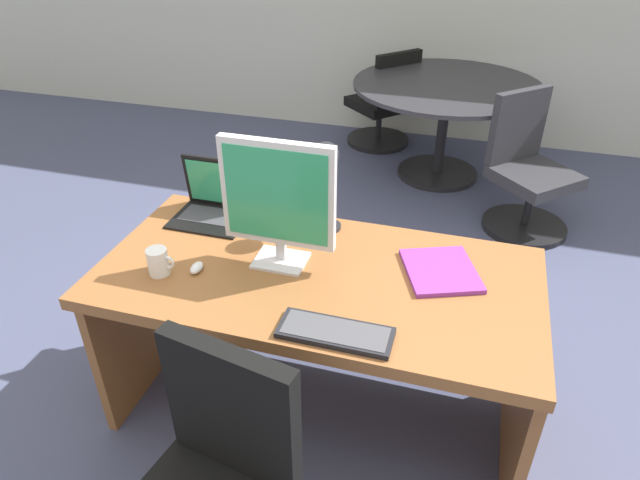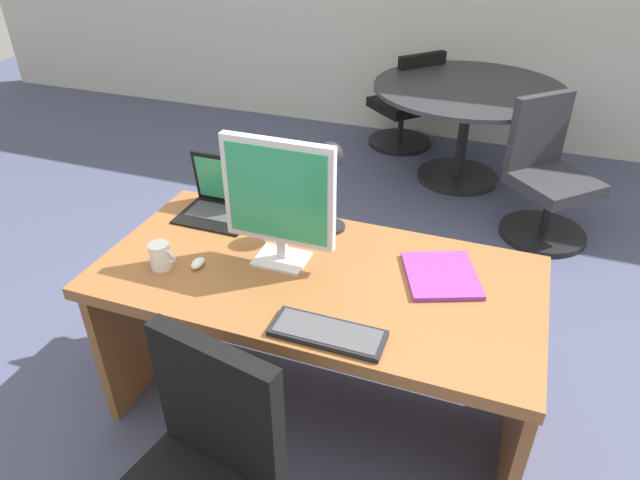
# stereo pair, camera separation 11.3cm
# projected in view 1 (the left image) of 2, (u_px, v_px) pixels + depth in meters

# --- Properties ---
(ground) EXTENTS (12.00, 12.00, 0.00)m
(ground) POSITION_uv_depth(u_px,v_px,m) (381.00, 238.00, 3.76)
(ground) COLOR #474C6B
(desk) EXTENTS (1.68, 0.83, 0.76)m
(desk) POSITION_uv_depth(u_px,v_px,m) (320.00, 305.00, 2.27)
(desk) COLOR brown
(desk) RESTS_ON ground
(monitor) EXTENTS (0.43, 0.16, 0.50)m
(monitor) POSITION_uv_depth(u_px,v_px,m) (278.00, 198.00, 2.04)
(monitor) COLOR silver
(monitor) RESTS_ON desk
(laptop) EXTENTS (0.32, 0.26, 0.25)m
(laptop) POSITION_uv_depth(u_px,v_px,m) (215.00, 198.00, 2.48)
(laptop) COLOR black
(laptop) RESTS_ON desk
(keyboard) EXTENTS (0.38, 0.14, 0.02)m
(keyboard) POSITION_uv_depth(u_px,v_px,m) (335.00, 333.00, 1.83)
(keyboard) COLOR black
(keyboard) RESTS_ON desk
(mouse) EXTENTS (0.04, 0.07, 0.03)m
(mouse) POSITION_uv_depth(u_px,v_px,m) (197.00, 268.00, 2.13)
(mouse) COLOR silver
(mouse) RESTS_ON desk
(desk_lamp) EXTENTS (0.12, 0.14, 0.40)m
(desk_lamp) POSITION_uv_depth(u_px,v_px,m) (326.00, 167.00, 2.23)
(desk_lamp) COLOR black
(desk_lamp) RESTS_ON desk
(book) EXTENTS (0.35, 0.37, 0.02)m
(book) POSITION_uv_depth(u_px,v_px,m) (441.00, 271.00, 2.13)
(book) COLOR purple
(book) RESTS_ON desk
(coffee_mug) EXTENTS (0.11, 0.08, 0.11)m
(coffee_mug) POSITION_uv_depth(u_px,v_px,m) (159.00, 262.00, 2.10)
(coffee_mug) COLOR white
(coffee_mug) RESTS_ON desk
(meeting_table) EXTENTS (1.41, 1.41, 0.75)m
(meeting_table) POSITION_uv_depth(u_px,v_px,m) (445.00, 107.00, 4.26)
(meeting_table) COLOR black
(meeting_table) RESTS_ON ground
(meeting_chair_near) EXTENTS (0.66, 0.66, 0.91)m
(meeting_chair_near) POSITION_uv_depth(u_px,v_px,m) (526.00, 178.00, 3.72)
(meeting_chair_near) COLOR black
(meeting_chair_near) RESTS_ON ground
(meeting_chair_far) EXTENTS (0.66, 0.65, 0.85)m
(meeting_chair_far) POSITION_uv_depth(u_px,v_px,m) (384.00, 109.00, 4.92)
(meeting_chair_far) COLOR black
(meeting_chair_far) RESTS_ON ground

